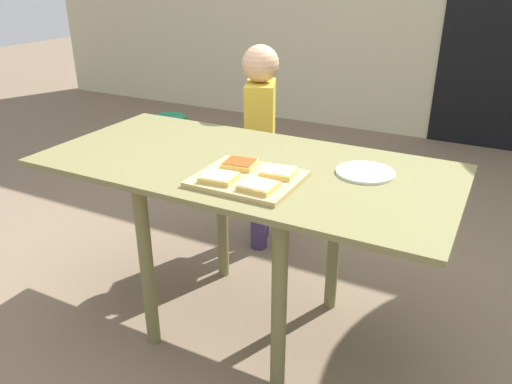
{
  "coord_description": "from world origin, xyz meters",
  "views": [
    {
      "loc": [
        0.84,
        -1.52,
        1.41
      ],
      "look_at": [
        0.05,
        0.0,
        0.63
      ],
      "focal_mm": 35.1,
      "sensor_mm": 36.0,
      "label": 1
    }
  ],
  "objects_px": {
    "pizza_slice_far_left": "(240,164)",
    "cutting_board": "(248,179)",
    "dining_table": "(245,187)",
    "pizza_slice_near_left": "(219,177)",
    "pizza_slice_near_right": "(258,186)",
    "child_left": "(260,134)",
    "plate_white_right": "(365,172)",
    "pizza_slice_far_right": "(278,172)",
    "garden_hose_coil": "(169,118)"
  },
  "relations": [
    {
      "from": "dining_table",
      "to": "garden_hose_coil",
      "type": "xyz_separation_m",
      "value": [
        -2.2,
        2.41,
        -0.63
      ]
    },
    {
      "from": "pizza_slice_far_left",
      "to": "plate_white_right",
      "type": "height_order",
      "value": "pizza_slice_far_left"
    },
    {
      "from": "cutting_board",
      "to": "pizza_slice_far_left",
      "type": "bearing_deg",
      "value": 135.13
    },
    {
      "from": "child_left",
      "to": "garden_hose_coil",
      "type": "relative_size",
      "value": 3.05
    },
    {
      "from": "pizza_slice_near_left",
      "to": "pizza_slice_far_left",
      "type": "bearing_deg",
      "value": 89.65
    },
    {
      "from": "pizza_slice_far_right",
      "to": "child_left",
      "type": "relative_size",
      "value": 0.12
    },
    {
      "from": "dining_table",
      "to": "pizza_slice_near_right",
      "type": "distance_m",
      "value": 0.31
    },
    {
      "from": "dining_table",
      "to": "cutting_board",
      "type": "bearing_deg",
      "value": -58.02
    },
    {
      "from": "cutting_board",
      "to": "pizza_slice_far_left",
      "type": "distance_m",
      "value": 0.1
    },
    {
      "from": "pizza_slice_far_left",
      "to": "plate_white_right",
      "type": "relative_size",
      "value": 0.6
    },
    {
      "from": "plate_white_right",
      "to": "child_left",
      "type": "xyz_separation_m",
      "value": [
        -0.7,
        0.56,
        -0.12
      ]
    },
    {
      "from": "pizza_slice_near_right",
      "to": "child_left",
      "type": "xyz_separation_m",
      "value": [
        -0.44,
        0.88,
        -0.14
      ]
    },
    {
      "from": "pizza_slice_near_left",
      "to": "garden_hose_coil",
      "type": "height_order",
      "value": "pizza_slice_near_left"
    },
    {
      "from": "pizza_slice_far_right",
      "to": "garden_hose_coil",
      "type": "xyz_separation_m",
      "value": [
        -2.37,
        2.5,
        -0.75
      ]
    },
    {
      "from": "child_left",
      "to": "garden_hose_coil",
      "type": "height_order",
      "value": "child_left"
    },
    {
      "from": "pizza_slice_near_left",
      "to": "pizza_slice_far_left",
      "type": "height_order",
      "value": "same"
    },
    {
      "from": "pizza_slice_far_right",
      "to": "pizza_slice_near_right",
      "type": "distance_m",
      "value": 0.14
    },
    {
      "from": "pizza_slice_far_right",
      "to": "garden_hose_coil",
      "type": "height_order",
      "value": "pizza_slice_far_right"
    },
    {
      "from": "cutting_board",
      "to": "plate_white_right",
      "type": "relative_size",
      "value": 1.67
    },
    {
      "from": "pizza_slice_far_right",
      "to": "pizza_slice_near_right",
      "type": "height_order",
      "value": "same"
    },
    {
      "from": "pizza_slice_near_right",
      "to": "pizza_slice_near_left",
      "type": "bearing_deg",
      "value": 178.74
    },
    {
      "from": "plate_white_right",
      "to": "child_left",
      "type": "height_order",
      "value": "child_left"
    },
    {
      "from": "cutting_board",
      "to": "pizza_slice_far_left",
      "type": "height_order",
      "value": "pizza_slice_far_left"
    },
    {
      "from": "dining_table",
      "to": "child_left",
      "type": "distance_m",
      "value": 0.71
    },
    {
      "from": "pizza_slice_far_right",
      "to": "pizza_slice_near_left",
      "type": "xyz_separation_m",
      "value": [
        -0.15,
        -0.13,
        0.0
      ]
    },
    {
      "from": "child_left",
      "to": "pizza_slice_far_right",
      "type": "bearing_deg",
      "value": -58.99
    },
    {
      "from": "pizza_slice_near_left",
      "to": "plate_white_right",
      "type": "xyz_separation_m",
      "value": [
        0.41,
        0.32,
        -0.02
      ]
    },
    {
      "from": "child_left",
      "to": "pizza_slice_near_left",
      "type": "bearing_deg",
      "value": -71.5
    },
    {
      "from": "pizza_slice_far_right",
      "to": "pizza_slice_near_right",
      "type": "bearing_deg",
      "value": -92.18
    },
    {
      "from": "dining_table",
      "to": "pizza_slice_near_right",
      "type": "bearing_deg",
      "value": -52.49
    },
    {
      "from": "pizza_slice_far_right",
      "to": "garden_hose_coil",
      "type": "bearing_deg",
      "value": 133.48
    },
    {
      "from": "dining_table",
      "to": "plate_white_right",
      "type": "xyz_separation_m",
      "value": [
        0.43,
        0.1,
        0.11
      ]
    },
    {
      "from": "pizza_slice_far_right",
      "to": "garden_hose_coil",
      "type": "distance_m",
      "value": 3.53
    },
    {
      "from": "plate_white_right",
      "to": "child_left",
      "type": "relative_size",
      "value": 0.19
    },
    {
      "from": "pizza_slice_far_right",
      "to": "child_left",
      "type": "distance_m",
      "value": 0.88
    },
    {
      "from": "cutting_board",
      "to": "pizza_slice_near_right",
      "type": "xyz_separation_m",
      "value": [
        0.08,
        -0.07,
        0.02
      ]
    },
    {
      "from": "dining_table",
      "to": "garden_hose_coil",
      "type": "distance_m",
      "value": 3.32
    },
    {
      "from": "pizza_slice_near_right",
      "to": "plate_white_right",
      "type": "bearing_deg",
      "value": 51.75
    },
    {
      "from": "dining_table",
      "to": "cutting_board",
      "type": "relative_size",
      "value": 4.49
    },
    {
      "from": "garden_hose_coil",
      "to": "plate_white_right",
      "type": "bearing_deg",
      "value": -41.41
    },
    {
      "from": "child_left",
      "to": "garden_hose_coil",
      "type": "xyz_separation_m",
      "value": [
        -1.92,
        1.76,
        -0.61
      ]
    },
    {
      "from": "cutting_board",
      "to": "pizza_slice_near_left",
      "type": "distance_m",
      "value": 0.1
    },
    {
      "from": "pizza_slice_far_left",
      "to": "cutting_board",
      "type": "bearing_deg",
      "value": -44.87
    },
    {
      "from": "pizza_slice_far_left",
      "to": "child_left",
      "type": "bearing_deg",
      "value": 111.76
    },
    {
      "from": "pizza_slice_near_left",
      "to": "child_left",
      "type": "relative_size",
      "value": 0.11
    },
    {
      "from": "pizza_slice_far_right",
      "to": "plate_white_right",
      "type": "height_order",
      "value": "pizza_slice_far_right"
    },
    {
      "from": "dining_table",
      "to": "pizza_slice_near_left",
      "type": "relative_size",
      "value": 12.72
    },
    {
      "from": "pizza_slice_near_right",
      "to": "garden_hose_coil",
      "type": "relative_size",
      "value": 0.32
    },
    {
      "from": "pizza_slice_near_right",
      "to": "child_left",
      "type": "bearing_deg",
      "value": 116.67
    },
    {
      "from": "pizza_slice_far_right",
      "to": "pizza_slice_far_left",
      "type": "height_order",
      "value": "same"
    }
  ]
}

